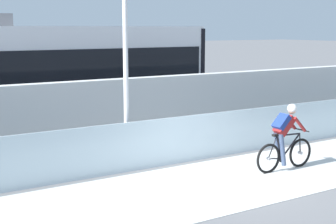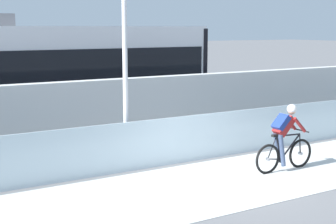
% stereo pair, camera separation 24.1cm
% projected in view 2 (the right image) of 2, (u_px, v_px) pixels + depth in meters
% --- Properties ---
extents(ground_plane, '(200.00, 200.00, 0.00)m').
position_uv_depth(ground_plane, '(229.00, 181.00, 10.99)').
color(ground_plane, slate).
extents(bike_path_deck, '(32.00, 3.20, 0.01)m').
position_uv_depth(bike_path_deck, '(229.00, 181.00, 10.99)').
color(bike_path_deck, silver).
rests_on(bike_path_deck, ground).
extents(glass_parapet, '(32.00, 0.05, 1.20)m').
position_uv_depth(glass_parapet, '(185.00, 139.00, 12.46)').
color(glass_parapet, silver).
rests_on(glass_parapet, ground).
extents(concrete_barrier_wall, '(32.00, 0.36, 2.04)m').
position_uv_depth(concrete_barrier_wall, '(151.00, 113.00, 13.92)').
color(concrete_barrier_wall, silver).
rests_on(concrete_barrier_wall, ground).
extents(tram_rail_near, '(32.00, 0.08, 0.01)m').
position_uv_depth(tram_rail_near, '(116.00, 132.00, 16.20)').
color(tram_rail_near, '#595654').
rests_on(tram_rail_near, ground).
extents(tram_rail_far, '(32.00, 0.08, 0.01)m').
position_uv_depth(tram_rail_far, '(99.00, 125.00, 17.42)').
color(tram_rail_far, '#595654').
rests_on(tram_rail_far, ground).
extents(tram, '(11.06, 2.54, 3.81)m').
position_uv_depth(tram, '(39.00, 77.00, 15.36)').
color(tram, silver).
rests_on(tram, ground).
extents(cyclist_on_bike, '(1.77, 0.58, 1.61)m').
position_uv_depth(cyclist_on_bike, '(285.00, 138.00, 11.67)').
color(cyclist_on_bike, black).
rests_on(cyclist_on_bike, ground).
extents(lamp_post_antenna, '(0.28, 0.28, 5.20)m').
position_uv_depth(lamp_post_antenna, '(125.00, 32.00, 11.51)').
color(lamp_post_antenna, gray).
rests_on(lamp_post_antenna, ground).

